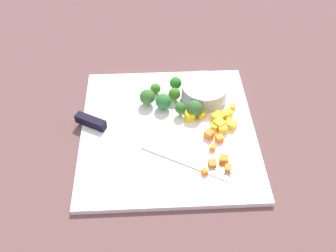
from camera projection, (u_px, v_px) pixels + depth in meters
ground_plane at (168, 133)px, 0.89m from camera, size 4.00×4.00×0.00m
cutting_board at (168, 131)px, 0.89m from camera, size 0.40×0.38×0.01m
prep_bowl at (204, 91)px, 0.94m from camera, size 0.11×0.11×0.04m
chef_knife at (122, 134)px, 0.86m from camera, size 0.20×0.33×0.02m
carrot_dice_0 at (205, 172)px, 0.79m from camera, size 0.01×0.01×0.01m
carrot_dice_1 at (224, 160)px, 0.81m from camera, size 0.02×0.02×0.02m
carrot_dice_2 at (228, 169)px, 0.80m from camera, size 0.02×0.02×0.01m
carrot_dice_3 at (212, 164)px, 0.80m from camera, size 0.02×0.02×0.01m
carrot_dice_4 at (209, 134)px, 0.86m from camera, size 0.02×0.02×0.02m
carrot_dice_5 at (219, 139)px, 0.85m from camera, size 0.02×0.02×0.01m
carrot_dice_6 at (213, 147)px, 0.84m from camera, size 0.02×0.02×0.01m
pepper_dice_0 at (201, 115)px, 0.90m from camera, size 0.02×0.02×0.02m
pepper_dice_1 at (218, 118)px, 0.89m from camera, size 0.03×0.03×0.02m
pepper_dice_2 at (214, 127)px, 0.87m from camera, size 0.02×0.02×0.01m
pepper_dice_3 at (222, 129)px, 0.87m from camera, size 0.02×0.02×0.02m
pepper_dice_4 at (227, 115)px, 0.90m from camera, size 0.03×0.03×0.02m
pepper_dice_5 at (188, 112)px, 0.91m from camera, size 0.02×0.02×0.01m
pepper_dice_6 at (231, 126)px, 0.88m from camera, size 0.03×0.03×0.02m
pepper_dice_7 at (219, 124)px, 0.88m from camera, size 0.03×0.03×0.02m
pepper_dice_8 at (233, 107)px, 0.92m from camera, size 0.02×0.02×0.01m
pepper_dice_9 at (190, 116)px, 0.89m from camera, size 0.02×0.02×0.02m
broccoli_floret_0 at (155, 89)px, 0.95m from camera, size 0.03×0.03×0.03m
broccoli_floret_1 at (147, 97)px, 0.92m from camera, size 0.04×0.04×0.04m
broccoli_floret_2 at (163, 102)px, 0.91m from camera, size 0.04×0.04×0.04m
broccoli_floret_3 at (181, 109)px, 0.90m from camera, size 0.03×0.03×0.04m
broccoli_floret_4 at (174, 94)px, 0.93m from camera, size 0.03×0.03×0.03m
broccoli_floret_5 at (195, 108)px, 0.89m from camera, size 0.04×0.04×0.04m
broccoli_floret_6 at (176, 83)px, 0.96m from camera, size 0.03×0.03×0.04m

